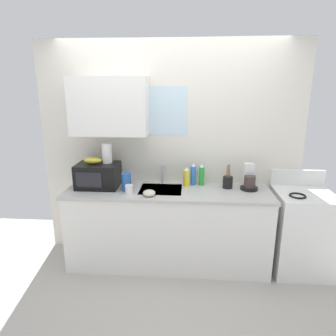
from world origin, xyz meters
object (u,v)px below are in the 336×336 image
object	(u,v)px
mug_white	(129,189)
utensil_crock	(228,182)
dish_soap_bottle_yellow	(186,177)
stove_range	(301,231)
microwave	(98,175)
dish_soap_bottle_green	(202,175)
paper_towel_roll	(107,153)
cereal_canister	(126,182)
coffee_maker	(249,180)
banana_bunch	(93,161)
dish_soap_bottle_blue	(193,175)
small_bowl	(149,193)

from	to	relation	value
mug_white	utensil_crock	size ratio (longest dim) A/B	0.35
dish_soap_bottle_yellow	stove_range	bearing A→B (deg)	-6.42
microwave	utensil_crock	world-z (taller)	utensil_crock
stove_range	microwave	world-z (taller)	microwave
stove_range	microwave	bearing A→B (deg)	178.86
dish_soap_bottle_green	mug_white	bearing A→B (deg)	-156.32
paper_towel_roll	dish_soap_bottle_green	distance (m)	1.10
microwave	cereal_canister	bearing A→B (deg)	-16.13
dish_soap_bottle_yellow	utensil_crock	bearing A→B (deg)	-3.29
stove_range	coffee_maker	distance (m)	0.80
paper_towel_roll	dish_soap_bottle_yellow	bearing A→B (deg)	2.98
dish_soap_bottle_yellow	cereal_canister	bearing A→B (deg)	-163.13
banana_bunch	mug_white	size ratio (longest dim) A/B	2.11
stove_range	dish_soap_bottle_yellow	xyz separation A→B (m)	(-1.27, 0.14, 0.55)
banana_bunch	dish_soap_bottle_green	bearing A→B (deg)	7.00
utensil_crock	microwave	bearing A→B (deg)	-177.18
paper_towel_roll	cereal_canister	size ratio (longest dim) A/B	1.12
banana_bunch	dish_soap_bottle_blue	world-z (taller)	banana_bunch
dish_soap_bottle_blue	dish_soap_bottle_green	xyz separation A→B (m)	(0.10, -0.01, -0.00)
paper_towel_roll	small_bowl	bearing A→B (deg)	-30.59
coffee_maker	dish_soap_bottle_green	size ratio (longest dim) A/B	1.12
stove_range	cereal_canister	distance (m)	1.99
dish_soap_bottle_yellow	cereal_canister	distance (m)	0.68
microwave	banana_bunch	distance (m)	0.18
dish_soap_bottle_green	dish_soap_bottle_blue	bearing A→B (deg)	172.40
dish_soap_bottle_green	banana_bunch	bearing A→B (deg)	-173.00
microwave	coffee_maker	xyz separation A→B (m)	(1.68, 0.06, -0.03)
paper_towel_roll	coffee_maker	size ratio (longest dim) A/B	0.79
dish_soap_bottle_yellow	cereal_canister	world-z (taller)	dish_soap_bottle_yellow
cereal_canister	mug_white	size ratio (longest dim) A/B	2.07
paper_towel_roll	dish_soap_bottle_yellow	size ratio (longest dim) A/B	0.98
coffee_maker	paper_towel_roll	bearing A→B (deg)	-179.70
paper_towel_roll	microwave	bearing A→B (deg)	-152.83
banana_bunch	mug_white	distance (m)	0.54
dish_soap_bottle_green	paper_towel_roll	bearing A→B (deg)	-174.69
paper_towel_roll	coffee_maker	distance (m)	1.60
cereal_canister	small_bowl	xyz separation A→B (m)	(0.27, -0.15, -0.07)
cereal_canister	small_bowl	bearing A→B (deg)	-29.29
cereal_canister	mug_white	world-z (taller)	cereal_canister
coffee_maker	dish_soap_bottle_green	bearing A→B (deg)	170.14
stove_range	dish_soap_bottle_green	bearing A→B (deg)	169.94
paper_towel_roll	utensil_crock	distance (m)	1.38
mug_white	small_bowl	world-z (taller)	mug_white
cereal_canister	utensil_crock	size ratio (longest dim) A/B	0.72
banana_bunch	utensil_crock	bearing A→B (deg)	2.67
microwave	dish_soap_bottle_blue	bearing A→B (deg)	8.69
coffee_maker	mug_white	xyz separation A→B (m)	(-1.29, -0.25, -0.06)
stove_range	cereal_canister	bearing A→B (deg)	-178.40
banana_bunch	small_bowl	bearing A→B (deg)	-20.82
banana_bunch	paper_towel_roll	distance (m)	0.18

